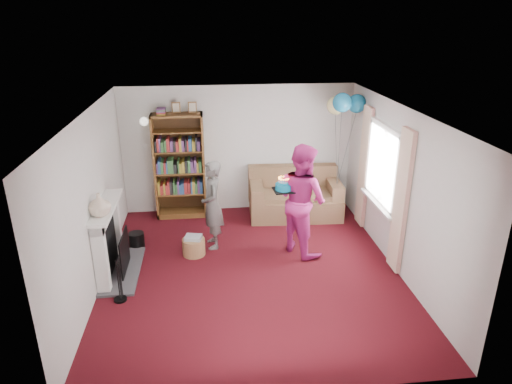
{
  "coord_description": "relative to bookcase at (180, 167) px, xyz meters",
  "views": [
    {
      "loc": [
        -0.61,
        -6.14,
        3.74
      ],
      "look_at": [
        0.14,
        0.6,
        1.08
      ],
      "focal_mm": 32.0,
      "sensor_mm": 36.0,
      "label": 1
    }
  ],
  "objects": [
    {
      "name": "wicker_basket",
      "position": [
        0.25,
        -1.68,
        -0.83
      ],
      "size": [
        0.38,
        0.38,
        0.34
      ],
      "rotation": [
        0.0,
        0.0,
        -0.21
      ],
      "color": "#A6744D",
      "rests_on": "ground"
    },
    {
      "name": "person_striped",
      "position": [
        0.59,
        -1.4,
        -0.23
      ],
      "size": [
        0.43,
        0.6,
        1.52
      ],
      "primitive_type": "imported",
      "rotation": [
        0.0,
        0.0,
        -1.44
      ],
      "color": "black",
      "rests_on": "ground"
    },
    {
      "name": "wall_back",
      "position": [
        1.15,
        0.21,
        0.26
      ],
      "size": [
        4.5,
        0.02,
        2.5
      ],
      "primitive_type": "cube",
      "color": "silver",
      "rests_on": "ground"
    },
    {
      "name": "person_magenta",
      "position": [
        2.04,
        -1.72,
        -0.06
      ],
      "size": [
        1.06,
        1.13,
        1.85
      ],
      "primitive_type": "imported",
      "rotation": [
        0.0,
        0.0,
        2.1
      ],
      "color": "#B42472",
      "rests_on": "ground"
    },
    {
      "name": "sofa",
      "position": [
        2.22,
        -0.23,
        -0.64
      ],
      "size": [
        1.76,
        0.93,
        0.93
      ],
      "rotation": [
        0.0,
        0.0,
        -0.05
      ],
      "color": "brown",
      "rests_on": "ground"
    },
    {
      "name": "wall_right",
      "position": [
        3.41,
        -2.3,
        0.26
      ],
      "size": [
        0.02,
        5.0,
        2.5
      ],
      "primitive_type": "cube",
      "color": "silver",
      "rests_on": "ground"
    },
    {
      "name": "balloons",
      "position": [
        3.05,
        -0.43,
        1.23
      ],
      "size": [
        0.67,
        0.72,
        1.78
      ],
      "color": "#3F3F3F",
      "rests_on": "ground"
    },
    {
      "name": "mantel_vase",
      "position": [
        -0.97,
        -2.45,
        0.3
      ],
      "size": [
        0.31,
        0.31,
        0.33
      ],
      "primitive_type": "imported",
      "rotation": [
        0.0,
        0.0,
        0.01
      ],
      "color": "beige",
      "rests_on": "fireplace"
    },
    {
      "name": "ceiling",
      "position": [
        1.15,
        -2.3,
        1.52
      ],
      "size": [
        4.5,
        5.0,
        0.01
      ],
      "primitive_type": "cube",
      "color": "white",
      "rests_on": "wall_back"
    },
    {
      "name": "wall_left",
      "position": [
        -1.11,
        -2.3,
        0.26
      ],
      "size": [
        0.02,
        5.0,
        2.5
      ],
      "primitive_type": "cube",
      "color": "silver",
      "rests_on": "ground"
    },
    {
      "name": "fireplace",
      "position": [
        -0.94,
        -2.11,
        -0.48
      ],
      "size": [
        0.55,
        1.8,
        1.12
      ],
      "color": "#3F3F42",
      "rests_on": "ground"
    },
    {
      "name": "ground",
      "position": [
        1.15,
        -2.3,
        -0.99
      ],
      "size": [
        5.0,
        5.0,
        0.0
      ],
      "primitive_type": "plane",
      "color": "black",
      "rests_on": "ground"
    },
    {
      "name": "wall_sconce",
      "position": [
        -0.6,
        0.06,
        0.89
      ],
      "size": [
        0.16,
        0.23,
        0.16
      ],
      "color": "gold",
      "rests_on": "ground"
    },
    {
      "name": "bookcase",
      "position": [
        0.0,
        0.0,
        0.0
      ],
      "size": [
        0.96,
        0.42,
        2.23
      ],
      "color": "#472B14",
      "rests_on": "ground"
    },
    {
      "name": "window_bay",
      "position": [
        3.35,
        -1.7,
        0.21
      ],
      "size": [
        0.14,
        2.02,
        2.2
      ],
      "color": "white",
      "rests_on": "ground"
    },
    {
      "name": "birthday_cake",
      "position": [
        1.72,
        -1.8,
        0.2
      ],
      "size": [
        0.32,
        0.32,
        0.22
      ],
      "rotation": [
        0.0,
        0.0,
        0.08
      ],
      "color": "black",
      "rests_on": "ground"
    }
  ]
}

